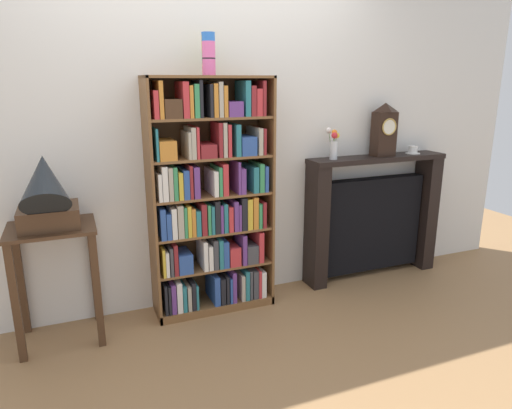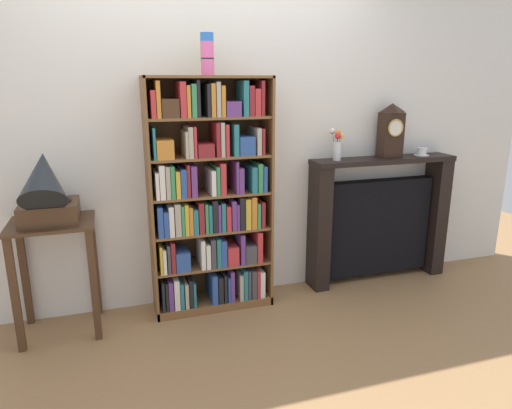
{
  "view_description": "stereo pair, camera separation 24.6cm",
  "coord_description": "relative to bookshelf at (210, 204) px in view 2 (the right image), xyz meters",
  "views": [
    {
      "loc": [
        -0.89,
        -2.94,
        1.64
      ],
      "look_at": [
        0.34,
        0.09,
        0.76
      ],
      "focal_mm": 32.17,
      "sensor_mm": 36.0,
      "label": 1
    },
    {
      "loc": [
        -0.66,
        -3.03,
        1.64
      ],
      "look_at": [
        0.34,
        0.09,
        0.76
      ],
      "focal_mm": 32.17,
      "sensor_mm": 36.0,
      "label": 2
    }
  ],
  "objects": [
    {
      "name": "teacup_with_saucer",
      "position": [
        1.8,
        0.05,
        0.28
      ],
      "size": [
        0.13,
        0.12,
        0.06
      ],
      "color": "white",
      "rests_on": "fireplace_mantel"
    },
    {
      "name": "flower_vase",
      "position": [
        1.02,
        0.05,
        0.38
      ],
      "size": [
        0.1,
        0.11,
        0.25
      ],
      "color": "silver",
      "rests_on": "fireplace_mantel"
    },
    {
      "name": "ground_plane",
      "position": [
        0.01,
        -0.08,
        -0.8
      ],
      "size": [
        8.29,
        6.4,
        0.02
      ],
      "primitive_type": "cube",
      "color": "#997047"
    },
    {
      "name": "cup_stack",
      "position": [
        0.01,
        -0.02,
        1.02
      ],
      "size": [
        0.09,
        0.09,
        0.27
      ],
      "color": "pink",
      "rests_on": "bookshelf"
    },
    {
      "name": "gramophone",
      "position": [
        -1.04,
        -0.12,
        0.21
      ],
      "size": [
        0.35,
        0.49,
        0.53
      ],
      "color": "#472D1C",
      "rests_on": "side_table_left"
    },
    {
      "name": "wall_back",
      "position": [
        0.2,
        0.2,
        0.51
      ],
      "size": [
        5.29,
        0.08,
        2.6
      ],
      "primitive_type": "cube",
      "color": "silver",
      "rests_on": "ground"
    },
    {
      "name": "bookshelf",
      "position": [
        0.0,
        0.0,
        0.0
      ],
      "size": [
        0.86,
        0.31,
        1.68
      ],
      "color": "brown",
      "rests_on": "ground"
    },
    {
      "name": "mantel_clock",
      "position": [
        1.49,
        0.04,
        0.47
      ],
      "size": [
        0.18,
        0.13,
        0.43
      ],
      "color": "black",
      "rests_on": "fireplace_mantel"
    },
    {
      "name": "fireplace_mantel",
      "position": [
        1.44,
        0.07,
        -0.28
      ],
      "size": [
        1.22,
        0.23,
        1.05
      ],
      "color": "black",
      "rests_on": "ground"
    },
    {
      "name": "side_table_left",
      "position": [
        -1.04,
        -0.05,
        -0.24
      ],
      "size": [
        0.52,
        0.43,
        0.77
      ],
      "color": "#472D1C",
      "rests_on": "ground"
    }
  ]
}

